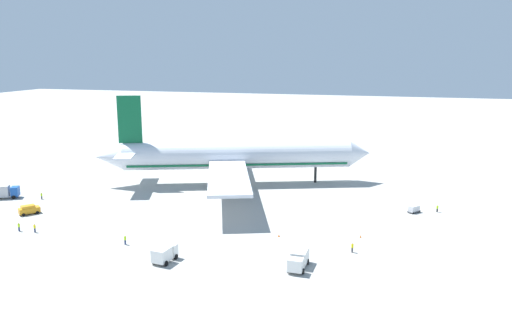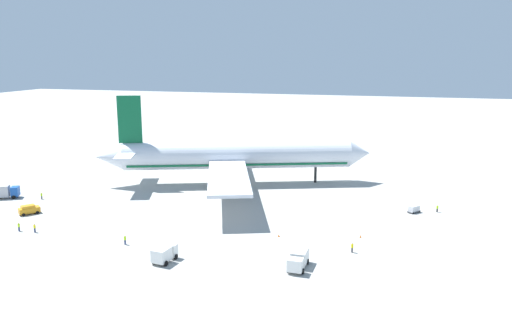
% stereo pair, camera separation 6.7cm
% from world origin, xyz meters
% --- Properties ---
extents(ground_plane, '(600.00, 600.00, 0.00)m').
position_xyz_m(ground_plane, '(0.00, 0.00, 0.00)').
color(ground_plane, '#9E9E99').
extents(airliner, '(70.10, 70.60, 23.54)m').
position_xyz_m(airliner, '(-1.13, -0.28, 7.60)').
color(airliner, silver).
rests_on(airliner, ground).
extents(service_truck_0, '(6.02, 4.56, 3.16)m').
position_xyz_m(service_truck_0, '(-49.28, -28.21, 1.71)').
color(service_truck_0, '#194CA5').
rests_on(service_truck_0, ground).
extents(service_truck_1, '(2.78, 6.18, 2.64)m').
position_xyz_m(service_truck_1, '(25.81, -48.80, 1.49)').
color(service_truck_1, white).
rests_on(service_truck_1, ground).
extents(service_truck_2, '(3.19, 5.00, 2.62)m').
position_xyz_m(service_truck_2, '(3.92, -52.41, 1.48)').
color(service_truck_2, white).
rests_on(service_truck_2, ground).
extents(service_van, '(4.06, 4.47, 1.97)m').
position_xyz_m(service_van, '(-35.51, -36.98, 1.03)').
color(service_van, orange).
rests_on(service_van, ground).
extents(baggage_cart_0, '(2.88, 3.12, 1.52)m').
position_xyz_m(baggage_cart_0, '(44.43, -13.29, 0.83)').
color(baggage_cart_0, '#595B60').
rests_on(baggage_cart_0, ground).
extents(ground_worker_0, '(0.52, 0.52, 1.77)m').
position_xyz_m(ground_worker_0, '(-6.37, -47.30, 0.90)').
color(ground_worker_0, navy).
rests_on(ground_worker_0, ground).
extents(ground_worker_1, '(0.56, 0.56, 1.78)m').
position_xyz_m(ground_worker_1, '(33.58, -39.88, 0.91)').
color(ground_worker_1, '#3F3F47').
rests_on(ground_worker_1, ground).
extents(ground_worker_2, '(0.43, 0.43, 1.74)m').
position_xyz_m(ground_worker_2, '(-26.50, -46.36, 0.88)').
color(ground_worker_2, navy).
rests_on(ground_worker_2, ground).
extents(ground_worker_3, '(0.57, 0.57, 1.67)m').
position_xyz_m(ground_worker_3, '(-40.47, -26.68, 0.85)').
color(ground_worker_3, '#3F3F47').
rests_on(ground_worker_3, ground).
extents(ground_worker_4, '(0.50, 0.50, 1.62)m').
position_xyz_m(ground_worker_4, '(49.33, -11.58, 0.82)').
color(ground_worker_4, black).
rests_on(ground_worker_4, ground).
extents(ground_worker_5, '(0.49, 0.49, 1.73)m').
position_xyz_m(ground_worker_5, '(-29.92, -46.62, 0.88)').
color(ground_worker_5, navy).
rests_on(ground_worker_5, ground).
extents(traffic_cone_0, '(0.36, 0.36, 0.55)m').
position_xyz_m(traffic_cone_0, '(34.44, -32.15, 0.28)').
color(traffic_cone_0, orange).
rests_on(traffic_cone_0, ground).
extents(traffic_cone_1, '(0.36, 0.36, 0.55)m').
position_xyz_m(traffic_cone_1, '(19.53, -35.88, 0.28)').
color(traffic_cone_1, orange).
rests_on(traffic_cone_1, ground).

